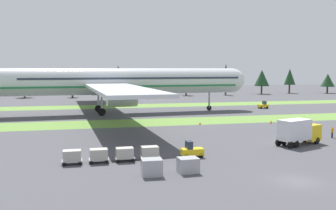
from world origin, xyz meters
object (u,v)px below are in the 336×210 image
Objects in this scene: cargo_dolly_fourth at (72,156)px; taxiway_marker_0 at (271,122)px; cargo_dolly_second at (125,153)px; catering_truck at (299,131)px; ground_crew_marshaller at (332,132)px; pushback_tractor at (263,105)px; cargo_dolly_third at (99,155)px; uld_container_1 at (188,165)px; uld_container_0 at (152,167)px; taxiway_marker_1 at (200,123)px; baggage_tug at (192,151)px; airliner at (108,81)px; cargo_dolly_lead at (150,152)px.

taxiway_marker_0 is (36.59, 23.32, -0.59)m from cargo_dolly_fourth.
cargo_dolly_second is 5.80m from cargo_dolly_fourth.
catering_truck is at bearing -108.07° from taxiway_marker_0.
cargo_dolly_fourth is at bearing 119.69° from ground_crew_marshaller.
pushback_tractor reaches higher than ground_crew_marshaller.
cargo_dolly_third is at bearing 120.54° from ground_crew_marshaller.
cargo_dolly_fourth is 13.03m from uld_container_1.
catering_truck reaches higher than taxiway_marker_0.
cargo_dolly_fourth is 1.11× the size of uld_container_1.
pushback_tractor is 1.34× the size of uld_container_0.
cargo_dolly_third is 32.10m from taxiway_marker_1.
ground_crew_marshaller reaches higher than cargo_dolly_second.
taxiway_marker_1 is (17.07, 25.11, -0.67)m from cargo_dolly_second.
baggage_tug is 1.30× the size of uld_container_1.
uld_container_0 is at bearing 140.58° from pushback_tractor.
cargo_dolly_fourth is (-7.36, -46.89, -6.64)m from airliner.
baggage_tug and pushback_tractor have the same top height.
uld_container_0 is at bearing -176.14° from uld_container_1.
cargo_dolly_second is 3.37× the size of taxiway_marker_0.
baggage_tug is at bearing 47.15° from uld_container_0.
cargo_dolly_second is 65.03m from pushback_tractor.
airliner is 11.66× the size of catering_truck.
airliner is at bearing -172.19° from catering_truck.
baggage_tug is at bearing -97.34° from catering_truck.
cargo_dolly_lead is 1.27× the size of ground_crew_marshaller.
pushback_tractor reaches higher than taxiway_marker_1.
cargo_dolly_fourth is at bearing 140.46° from uld_container_0.
cargo_dolly_third is at bearing -8.76° from airliner.
cargo_dolly_lead is 6.51m from uld_container_0.
baggage_tug is 1.18× the size of cargo_dolly_third.
taxiway_marker_1 is (11.37, 31.27, -0.52)m from uld_container_1.
cargo_dolly_lead is 21.90m from catering_truck.
uld_container_0 is (-30.47, -13.80, -0.11)m from ground_crew_marshaller.
cargo_dolly_second is at bearing -142.90° from taxiway_marker_0.
catering_truck reaches higher than baggage_tug.
taxiway_marker_0 is (22.86, 23.23, -0.49)m from baggage_tug.
airliner is 42.67× the size of uld_container_1.
pushback_tractor reaches higher than cargo_dolly_fourth.
cargo_dolly_fourth is 4.52× the size of taxiway_marker_1.
uld_container_1 is 38.68m from taxiway_marker_0.
cargo_dolly_lead and cargo_dolly_third have the same top height.
uld_container_1 is at bearing 42.38° from cargo_dolly_second.
catering_truck reaches higher than uld_container_1.
cargo_dolly_third is at bearing -145.33° from taxiway_marker_0.
uld_container_1 is 33.27m from taxiway_marker_1.
uld_container_1 is at bearing -20.09° from baggage_tug.
cargo_dolly_third is 40.97m from taxiway_marker_0.
cargo_dolly_third reaches higher than taxiway_marker_0.
baggage_tug is at bearing -110.05° from taxiway_marker_1.
uld_container_0 is (1.92, -6.42, -0.09)m from cargo_dolly_second.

